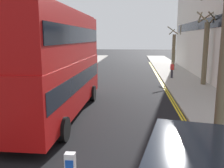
# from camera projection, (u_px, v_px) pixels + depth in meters

# --- Properties ---
(sidewalk_right) EXTENTS (4.00, 80.00, 0.14)m
(sidewalk_right) POSITION_uv_depth(u_px,v_px,m) (200.00, 96.00, 17.87)
(sidewalk_right) COLOR #9E9991
(sidewalk_right) RESTS_ON ground
(sidewalk_left) EXTENTS (4.00, 80.00, 0.14)m
(sidewalk_left) POSITION_uv_depth(u_px,v_px,m) (28.00, 92.00, 19.03)
(sidewalk_left) COLOR #9E9991
(sidewalk_left) RESTS_ON ground
(kerb_line_outer) EXTENTS (0.10, 56.00, 0.01)m
(kerb_line_outer) POSITION_uv_depth(u_px,v_px,m) (175.00, 103.00, 16.11)
(kerb_line_outer) COLOR yellow
(kerb_line_outer) RESTS_ON ground
(kerb_line_inner) EXTENTS (0.10, 56.00, 0.01)m
(kerb_line_inner) POSITION_uv_depth(u_px,v_px,m) (173.00, 103.00, 16.12)
(kerb_line_inner) COLOR yellow
(kerb_line_inner) RESTS_ON ground
(double_decker_bus_away) EXTENTS (2.89, 10.83, 5.64)m
(double_decker_bus_away) POSITION_uv_depth(u_px,v_px,m) (58.00, 61.00, 13.08)
(double_decker_bus_away) COLOR #B20F0F
(double_decker_bus_away) RESTS_ON ground
(pedestrian_far) EXTENTS (0.34, 0.22, 1.62)m
(pedestrian_far) POSITION_uv_depth(u_px,v_px,m) (172.00, 70.00, 25.38)
(pedestrian_far) COLOR #2D2D38
(pedestrian_far) RESTS_ON sidewalk_right
(street_tree_near) EXTENTS (1.77, 1.82, 6.39)m
(street_tree_near) POSITION_uv_depth(u_px,v_px,m) (205.00, 51.00, 21.48)
(street_tree_near) COLOR #6B6047
(street_tree_near) RESTS_ON sidewalk_right
(street_tree_mid) EXTENTS (1.83, 1.80, 6.52)m
(street_tree_mid) POSITION_uv_depth(u_px,v_px,m) (223.00, 68.00, 9.31)
(street_tree_mid) COLOR #6B6047
(street_tree_mid) RESTS_ON sidewalk_right
(street_tree_far) EXTENTS (1.90, 1.69, 5.63)m
(street_tree_far) POSITION_uv_depth(u_px,v_px,m) (174.00, 51.00, 31.64)
(street_tree_far) COLOR #6B6047
(street_tree_far) RESTS_ON sidewalk_right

